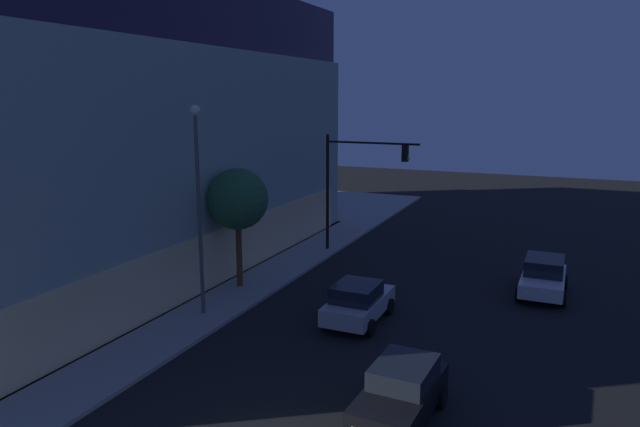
{
  "coord_description": "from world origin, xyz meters",
  "views": [
    {
      "loc": [
        -10.56,
        -5.77,
        9.02
      ],
      "look_at": [
        9.41,
        3.0,
        4.58
      ],
      "focal_mm": 32.28,
      "sensor_mm": 36.0,
      "label": 1
    }
  ],
  "objects": [
    {
      "name": "car_silver",
      "position": [
        10.34,
        1.71,
        0.85
      ],
      "size": [
        4.06,
        2.1,
        1.67
      ],
      "color": "#B7BABF",
      "rests_on": "ground"
    },
    {
      "name": "sidewalk_tree",
      "position": [
        11.99,
        8.33,
        4.33
      ],
      "size": [
        2.88,
        2.88,
        5.64
      ],
      "color": "brown",
      "rests_on": "sidewalk_corner"
    },
    {
      "name": "street_lamp_sidewalk",
      "position": [
        8.32,
        7.86,
        5.48
      ],
      "size": [
        0.44,
        0.44,
        8.57
      ],
      "color": "#535353",
      "rests_on": "sidewalk_corner"
    },
    {
      "name": "car_black",
      "position": [
        3.98,
        -1.88,
        0.85
      ],
      "size": [
        4.11,
        2.13,
        1.65
      ],
      "color": "black",
      "rests_on": "ground"
    },
    {
      "name": "traffic_light_far_corner",
      "position": [
        19.92,
        5.47,
        4.72
      ],
      "size": [
        0.32,
        5.5,
        6.76
      ],
      "color": "black",
      "rests_on": "sidewalk_corner"
    },
    {
      "name": "modern_building",
      "position": [
        12.22,
        21.17,
        7.21
      ],
      "size": [
        30.3,
        24.0,
        14.58
      ],
      "color": "#4C4C51",
      "rests_on": "ground"
    },
    {
      "name": "car_white",
      "position": [
        16.98,
        -5.0,
        0.86
      ],
      "size": [
        4.24,
        2.12,
        1.68
      ],
      "color": "silver",
      "rests_on": "ground"
    }
  ]
}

